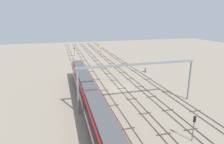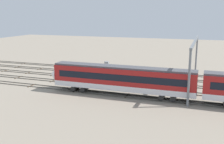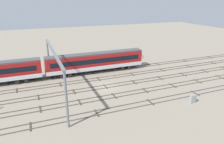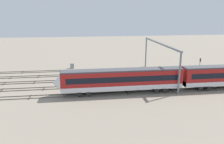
# 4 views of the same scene
# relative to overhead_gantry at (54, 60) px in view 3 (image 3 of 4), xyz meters

# --- Properties ---
(ground_plane) EXTENTS (196.14, 196.14, 0.00)m
(ground_plane) POSITION_rel_overhead_gantry_xyz_m (9.92, -0.02, -6.81)
(ground_plane) COLOR gray
(track_near_foreground) EXTENTS (180.14, 2.40, 0.16)m
(track_near_foreground) POSITION_rel_overhead_gantry_xyz_m (9.92, -9.49, -6.74)
(track_near_foreground) COLOR #59544C
(track_near_foreground) RESTS_ON ground
(track_second_near) EXTENTS (180.14, 2.40, 0.16)m
(track_second_near) POSITION_rel_overhead_gantry_xyz_m (9.92, -4.75, -6.74)
(track_second_near) COLOR #59544C
(track_second_near) RESTS_ON ground
(track_middle) EXTENTS (180.14, 2.40, 0.16)m
(track_middle) POSITION_rel_overhead_gantry_xyz_m (9.92, -0.02, -6.74)
(track_middle) COLOR #59544C
(track_middle) RESTS_ON ground
(track_second_far) EXTENTS (180.14, 2.40, 0.16)m
(track_second_far) POSITION_rel_overhead_gantry_xyz_m (9.92, 4.71, -6.74)
(track_second_far) COLOR #59544C
(track_second_far) RESTS_ON ground
(track_with_train) EXTENTS (180.14, 2.40, 0.16)m
(track_with_train) POSITION_rel_overhead_gantry_xyz_m (9.92, 9.45, -6.74)
(track_with_train) COLOR #59544C
(track_with_train) RESTS_ON ground
(overhead_gantry) EXTENTS (0.40, 23.73, 8.71)m
(overhead_gantry) POSITION_rel_overhead_gantry_xyz_m (0.00, 0.00, 0.00)
(overhead_gantry) COLOR slate
(overhead_gantry) RESTS_ON ground
(relay_cabinet) EXTENTS (1.09, 0.62, 1.49)m
(relay_cabinet) POSITION_rel_overhead_gantry_xyz_m (21.78, -12.25, -6.07)
(relay_cabinet) COLOR gray
(relay_cabinet) RESTS_ON ground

